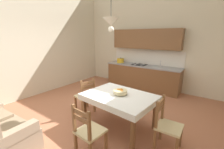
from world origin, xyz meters
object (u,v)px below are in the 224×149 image
dining_chair_camera_side (89,132)px  dining_chair_tv_side (85,96)px  fruit_bowl (120,92)px  dining_chair_window_side (167,126)px  kitchen_cabinetry (143,66)px  pendant_lamp (111,22)px  dining_table (119,100)px

dining_chair_camera_side → dining_chair_tv_side: 1.53m
fruit_bowl → dining_chair_window_side: bearing=-5.9°
dining_chair_window_side → kitchen_cabinetry: bearing=122.0°
dining_chair_camera_side → pendant_lamp: size_ratio=1.16×
kitchen_cabinetry → pendant_lamp: 3.20m
dining_table → dining_chair_tv_side: bearing=177.0°
dining_chair_camera_side → fruit_bowl: 1.10m
dining_table → kitchen_cabinetry: bearing=104.2°
kitchen_cabinetry → dining_chair_tv_side: size_ratio=3.01×
dining_chair_camera_side → fruit_bowl: (-0.04, 1.03, 0.37)m
dining_table → dining_chair_camera_side: 1.01m
dining_chair_camera_side → dining_chair_window_side: size_ratio=1.00×
kitchen_cabinetry → dining_chair_tv_side: (-0.39, -2.64, -0.41)m
dining_chair_tv_side → dining_chair_camera_side: bearing=-43.0°
kitchen_cabinetry → fruit_bowl: size_ratio=9.32×
dining_chair_window_side → dining_chair_tv_side: same height
dining_chair_camera_side → fruit_bowl: size_ratio=3.10×
dining_table → dining_chair_window_side: dining_chair_window_side is taller
dining_chair_window_side → pendant_lamp: 2.12m
kitchen_cabinetry → dining_chair_camera_side: 3.78m
kitchen_cabinetry → dining_chair_tv_side: 2.70m
dining_chair_window_side → dining_chair_camera_side: bearing=-137.2°
dining_table → dining_chair_camera_side: size_ratio=1.66×
fruit_bowl → pendant_lamp: 1.42m
dining_chair_tv_side → pendant_lamp: bearing=-11.5°
dining_chair_window_side → fruit_bowl: (-1.04, 0.11, 0.37)m
dining_chair_window_side → dining_chair_tv_side: (-2.12, 0.12, 0.00)m
dining_table → dining_chair_window_side: (1.04, -0.06, -0.20)m
dining_table → pendant_lamp: pendant_lamp is taller
dining_chair_tv_side → pendant_lamp: pendant_lamp is taller
kitchen_cabinetry → dining_chair_window_side: kitchen_cabinetry is taller
kitchen_cabinetry → dining_table: 2.79m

